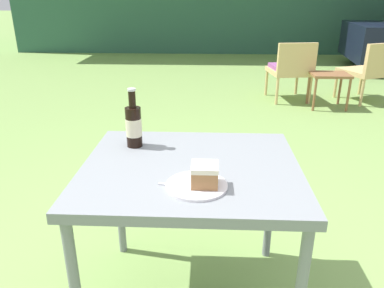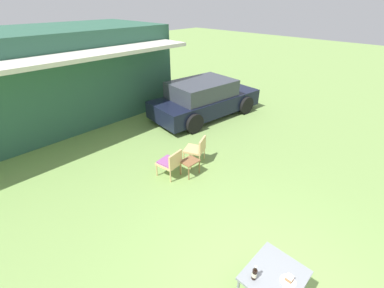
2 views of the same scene
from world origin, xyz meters
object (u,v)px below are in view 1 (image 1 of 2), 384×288
(wicker_chair_plain, at_px, (370,69))
(cake_on_plate, at_px, (201,179))
(patio_table, at_px, (191,180))
(garden_side_table, at_px, (329,79))
(cola_bottle_near, at_px, (134,125))
(wicker_chair_cushioned, at_px, (291,68))

(wicker_chair_plain, xyz_separation_m, cake_on_plate, (-2.06, -3.71, 0.29))
(patio_table, distance_m, cake_on_plate, 0.21)
(wicker_chair_plain, relative_size, cake_on_plate, 3.48)
(garden_side_table, xyz_separation_m, patio_table, (-1.53, -3.24, 0.26))
(wicker_chair_plain, distance_m, patio_table, 4.12)
(cake_on_plate, xyz_separation_m, cola_bottle_near, (-0.31, 0.37, 0.07))
(patio_table, bearing_deg, cake_on_plate, -75.64)
(wicker_chair_plain, bearing_deg, cola_bottle_near, 30.90)
(wicker_chair_cushioned, xyz_separation_m, garden_side_table, (0.41, -0.31, -0.07))
(wicker_chair_cushioned, distance_m, cake_on_plate, 3.89)
(patio_table, bearing_deg, wicker_chair_cushioned, 72.55)
(wicker_chair_plain, xyz_separation_m, patio_table, (-2.11, -3.53, 0.19))
(patio_table, height_order, cola_bottle_near, cola_bottle_near)
(wicker_chair_cushioned, xyz_separation_m, cake_on_plate, (-1.07, -3.73, 0.29))
(wicker_chair_plain, distance_m, cake_on_plate, 4.26)
(cola_bottle_near, bearing_deg, wicker_chair_cushioned, 67.71)
(wicker_chair_cushioned, relative_size, cola_bottle_near, 2.92)
(cola_bottle_near, bearing_deg, cake_on_plate, -50.26)
(wicker_chair_cushioned, bearing_deg, cake_on_plate, 65.37)
(cake_on_plate, bearing_deg, wicker_chair_cushioned, 73.99)
(garden_side_table, relative_size, cola_bottle_near, 1.70)
(wicker_chair_plain, bearing_deg, patio_table, 35.41)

